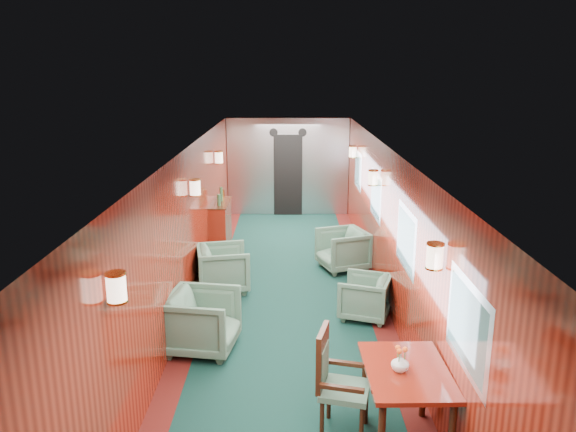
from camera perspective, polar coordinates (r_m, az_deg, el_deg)
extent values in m
plane|color=#0D2F28|center=(8.53, 0.00, -9.72)|extent=(12.00, 12.00, 0.00)
cube|color=silver|center=(7.86, 0.00, 6.09)|extent=(3.00, 12.00, 0.10)
cube|color=silver|center=(7.86, 0.00, 6.16)|extent=(1.20, 12.00, 0.06)
cube|color=maroon|center=(13.96, 0.00, 5.09)|extent=(3.00, 0.10, 2.40)
cube|color=maroon|center=(8.25, -10.49, -1.94)|extent=(0.10, 12.00, 2.40)
cube|color=maroon|center=(8.25, 10.49, -1.94)|extent=(0.10, 12.00, 2.40)
cube|color=#42100D|center=(8.64, -9.12, -9.58)|extent=(0.30, 12.00, 0.01)
cube|color=#42100D|center=(8.64, 9.12, -9.58)|extent=(0.30, 12.00, 0.01)
cube|color=#BBBCC3|center=(13.89, 0.00, 5.03)|extent=(2.98, 0.12, 2.38)
cube|color=black|center=(13.84, 0.00, 4.16)|extent=(0.70, 0.06, 2.00)
cylinder|color=black|center=(13.70, -1.48, 8.49)|extent=(0.20, 0.04, 0.20)
cylinder|color=black|center=(13.70, 1.48, 8.49)|extent=(0.20, 0.04, 0.20)
cube|color=silver|center=(4.97, 17.75, -10.68)|extent=(0.02, 1.10, 0.80)
cube|color=#47696B|center=(4.97, 17.66, -10.69)|extent=(0.01, 0.96, 0.66)
cube|color=silver|center=(7.23, 11.90, -2.30)|extent=(0.02, 1.10, 0.80)
cube|color=#47696B|center=(7.23, 11.83, -2.30)|extent=(0.01, 0.96, 0.66)
cube|color=silver|center=(9.61, 8.92, 2.04)|extent=(0.02, 1.10, 0.80)
cube|color=#47696B|center=(9.61, 8.87, 2.04)|extent=(0.01, 0.96, 0.66)
cube|color=silver|center=(12.04, 7.13, 4.64)|extent=(0.02, 1.10, 0.80)
cube|color=#47696B|center=(12.04, 7.09, 4.64)|extent=(0.01, 0.96, 0.66)
cylinder|color=#F8DEC1|center=(4.81, -17.04, -6.96)|extent=(0.16, 0.16, 0.24)
cylinder|color=#BA9134|center=(4.86, -16.94, -8.28)|extent=(0.17, 0.17, 0.02)
cylinder|color=#F8DEC1|center=(5.53, 14.69, -3.95)|extent=(0.16, 0.16, 0.24)
cylinder|color=#BA9134|center=(5.57, 14.61, -5.12)|extent=(0.17, 0.17, 0.02)
cylinder|color=#F8DEC1|center=(8.56, -9.42, 2.87)|extent=(0.16, 0.16, 0.24)
cylinder|color=#BA9134|center=(8.59, -9.39, 2.08)|extent=(0.17, 0.17, 0.02)
cylinder|color=#F8DEC1|center=(9.34, 8.64, 3.87)|extent=(0.16, 0.16, 0.24)
cylinder|color=#BA9134|center=(9.36, 8.61, 3.15)|extent=(0.17, 0.17, 0.02)
cylinder|color=#F8DEC1|center=(11.49, -7.04, 5.93)|extent=(0.16, 0.16, 0.24)
cylinder|color=#BA9134|center=(11.51, -7.02, 5.34)|extent=(0.17, 0.17, 0.02)
cylinder|color=#F8DEC1|center=(12.27, 6.59, 6.50)|extent=(0.16, 0.16, 0.24)
cylinder|color=#BA9134|center=(12.29, 6.58, 5.95)|extent=(0.17, 0.17, 0.02)
cube|color=maroon|center=(5.53, 11.97, -15.16)|extent=(0.79, 1.11, 0.04)
cylinder|color=#36180C|center=(6.08, 7.81, -16.49)|extent=(0.07, 0.07, 0.78)
cylinder|color=#36180C|center=(6.20, 13.64, -16.14)|extent=(0.07, 0.07, 0.78)
cube|color=#1D4335|center=(5.80, 5.83, -17.20)|extent=(0.57, 0.57, 0.06)
cube|color=#36180C|center=(5.67, 3.52, -14.17)|extent=(0.15, 0.42, 0.61)
cube|color=#1D4335|center=(5.69, 3.77, -14.73)|extent=(0.10, 0.32, 0.36)
cube|color=#36180C|center=(5.52, 5.49, -17.03)|extent=(0.42, 0.15, 0.04)
cube|color=#36180C|center=(5.92, 6.22, -14.71)|extent=(0.42, 0.15, 0.04)
cylinder|color=#36180C|center=(5.80, 3.46, -20.06)|extent=(0.04, 0.04, 0.43)
cylinder|color=#36180C|center=(5.76, 7.47, -20.47)|extent=(0.04, 0.04, 0.43)
cylinder|color=#36180C|center=(6.12, 4.18, -18.06)|extent=(0.04, 0.04, 0.43)
cylinder|color=#36180C|center=(6.08, 7.94, -18.42)|extent=(0.04, 0.04, 0.43)
cube|color=maroon|center=(11.20, -6.88, -1.12)|extent=(0.33, 1.10, 0.99)
cube|color=#36180C|center=(11.07, -6.90, 1.35)|extent=(0.35, 1.12, 0.02)
cylinder|color=#285030|center=(10.78, -7.04, 1.63)|extent=(0.07, 0.07, 0.22)
cylinder|color=#285030|center=(11.14, -6.81, 2.23)|extent=(0.06, 0.06, 0.28)
cylinder|color=#BA9134|center=(11.37, -6.67, 2.22)|extent=(0.08, 0.08, 0.18)
imported|color=silver|center=(5.43, 11.32, -14.40)|extent=(0.17, 0.17, 0.17)
imported|color=#1D4335|center=(7.39, -8.67, -10.54)|extent=(0.98, 0.96, 0.79)
imported|color=#1D4335|center=(9.26, -6.59, -5.29)|extent=(0.97, 0.95, 0.75)
imported|color=#1D4335|center=(8.31, 7.80, -8.15)|extent=(0.88, 0.87, 0.63)
imported|color=#1D4335|center=(10.21, 5.56, -3.41)|extent=(1.02, 1.01, 0.74)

